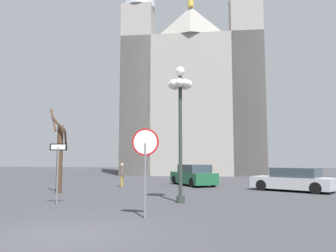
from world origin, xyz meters
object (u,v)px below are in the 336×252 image
Objects in this scene: one_way_arrow_sign at (58,165)px; parked_car_far_silver at (293,180)px; stop_sign at (145,154)px; street_lamp at (180,101)px; pedestrian_walking at (122,173)px; bare_tree at (59,155)px; parked_car_near_green at (193,176)px; cathedral at (193,86)px.

one_way_arrow_sign is 0.53× the size of parked_car_far_silver.
stop_sign is 4.79m from one_way_arrow_sign.
street_lamp is 3.82× the size of pedestrian_walking.
parked_car_near_green is at bearing 40.35° from bare_tree.
parked_car_far_silver is (13.22, 2.85, -1.48)m from bare_tree.
street_lamp is 1.33× the size of parked_car_near_green.
stop_sign is 0.60× the size of parked_car_far_silver.
parked_car_far_silver is (6.93, 9.56, -1.42)m from stop_sign.
street_lamp is at bearing -90.38° from parked_car_near_green.
pedestrian_walking is at bearing 59.46° from bare_tree.
cathedral reaches higher than bare_tree.
one_way_arrow_sign is at bearing -98.60° from cathedral.
cathedral is 24.89× the size of pedestrian_walking.
parked_car_near_green is 6.87m from parked_car_far_silver.
pedestrian_walking reaches higher than parked_car_far_silver.
bare_tree is at bearing 115.69° from one_way_arrow_sign.
parked_car_near_green is (0.06, 9.06, -3.79)m from street_lamp.
cathedral is 8.68× the size of parked_car_near_green.
pedestrian_walking is at bearing 123.00° from street_lamp.
parked_car_far_silver is 3.05× the size of pedestrian_walking.
street_lamp reaches higher than one_way_arrow_sign.
cathedral reaches higher than parked_car_near_green.
one_way_arrow_sign is (-4.13, -27.29, -9.39)m from cathedral.
pedestrian_walking reaches higher than parked_car_near_green.
stop_sign reaches higher than parked_car_far_silver.
pedestrian_walking is (-3.83, 10.87, -1.12)m from stop_sign.
parked_car_far_silver is (6.97, -20.04, -10.39)m from cathedral.
stop_sign is at bearing -89.91° from cathedral.
stop_sign is 11.58m from pedestrian_walking.
one_way_arrow_sign is at bearing -92.28° from pedestrian_walking.
cathedral is 19.75m from parked_car_near_green.
cathedral is 25.34m from bare_tree.
parked_car_far_silver is at bearing 12.16° from bare_tree.
one_way_arrow_sign reaches higher than parked_car_far_silver.
street_lamp is 9.28m from parked_car_far_silver.
parked_car_near_green reaches higher than parked_car_far_silver.
street_lamp is 9.22m from pedestrian_walking.
cathedral reaches higher than pedestrian_walking.
bare_tree is 4.97m from pedestrian_walking.
cathedral is at bearing 109.19° from parked_car_far_silver.
stop_sign is at bearing -46.84° from bare_tree.
street_lamp reaches higher than parked_car_near_green.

